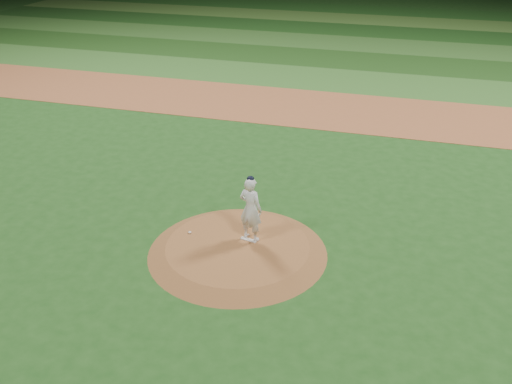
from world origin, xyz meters
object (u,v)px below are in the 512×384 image
rosin_bag (190,232)px  pitcher_on_mound (251,209)px  pitching_rubber (249,240)px  pitchers_mound (238,249)px

rosin_bag → pitcher_on_mound: 2.22m
pitching_rubber → rosin_bag: size_ratio=5.10×
pitchers_mound → pitcher_on_mound: bearing=60.6°
pitchers_mound → pitching_rubber: pitching_rubber is taller
pitchers_mound → rosin_bag: 1.70m
pitching_rubber → pitcher_on_mound: 1.05m
pitchers_mound → pitching_rubber: size_ratio=10.23×
pitchers_mound → pitching_rubber: bearing=58.5°
pitching_rubber → rosin_bag: (-1.91, -0.12, 0.02)m
pitcher_on_mound → rosin_bag: bearing=-173.3°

